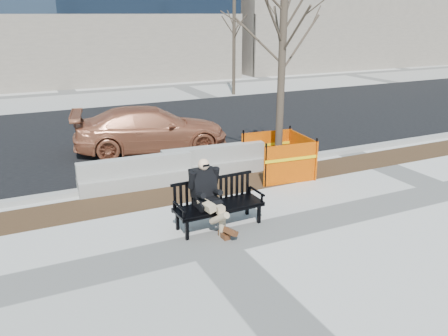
{
  "coord_description": "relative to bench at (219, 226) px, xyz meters",
  "views": [
    {
      "loc": [
        -3.02,
        -6.95,
        4.05
      ],
      "look_at": [
        0.86,
        1.2,
        0.99
      ],
      "focal_mm": 36.76,
      "sensor_mm": 36.0,
      "label": 1
    }
  ],
  "objects": [
    {
      "name": "sedan",
      "position": [
        0.38,
        5.75,
        0.0
      ],
      "size": [
        4.91,
        2.76,
        1.35
      ],
      "primitive_type": "imported",
      "rotation": [
        0.0,
        0.0,
        1.37
      ],
      "color": "#A45C3D",
      "rests_on": "ground"
    },
    {
      "name": "mulch_strip",
      "position": [
        -0.46,
        2.0,
        0.0
      ],
      "size": [
        40.0,
        1.2,
        0.02
      ],
      "primitive_type": "cube",
      "color": "#47301C",
      "rests_on": "ground"
    },
    {
      "name": "ground",
      "position": [
        -0.46,
        -0.6,
        0.0
      ],
      "size": [
        120.0,
        120.0,
        0.0
      ],
      "primitive_type": "plane",
      "color": "beige",
      "rests_on": "ground"
    },
    {
      "name": "far_tree_right",
      "position": [
        7.29,
        13.89,
        0.0
      ],
      "size": [
        2.41,
        2.41,
        5.05
      ],
      "primitive_type": null,
      "rotation": [
        0.0,
        0.0,
        0.36
      ],
      "color": "#483B2E",
      "rests_on": "ground"
    },
    {
      "name": "jersey_barrier_left",
      "position": [
        -0.92,
        2.79,
        0.0
      ],
      "size": [
        2.75,
        0.66,
        0.78
      ],
      "primitive_type": null,
      "rotation": [
        0.0,
        0.0,
        -0.04
      ],
      "color": "#9D9A93",
      "rests_on": "ground"
    },
    {
      "name": "tree_fence",
      "position": [
        2.69,
        2.12,
        0.0
      ],
      "size": [
        2.41,
        2.41,
        5.56
      ],
      "primitive_type": null,
      "rotation": [
        0.0,
        0.0,
        -0.09
      ],
      "color": "#FF6200",
      "rests_on": "ground"
    },
    {
      "name": "seated_man",
      "position": [
        -0.25,
        0.04,
        0.0
      ],
      "size": [
        0.65,
        1.04,
        1.43
      ],
      "primitive_type": null,
      "rotation": [
        0.0,
        0.0,
        0.04
      ],
      "color": "black",
      "rests_on": "ground"
    },
    {
      "name": "curb",
      "position": [
        -0.46,
        2.95,
        0.06
      ],
      "size": [
        60.0,
        0.25,
        0.12
      ],
      "primitive_type": "cube",
      "color": "#9E9B93",
      "rests_on": "ground"
    },
    {
      "name": "bench",
      "position": [
        0.0,
        0.0,
        0.0
      ],
      "size": [
        1.84,
        0.72,
        0.97
      ],
      "primitive_type": null,
      "rotation": [
        0.0,
        0.0,
        0.04
      ],
      "color": "black",
      "rests_on": "ground"
    },
    {
      "name": "jersey_barrier_right",
      "position": [
        1.19,
        2.86,
        0.0
      ],
      "size": [
        2.79,
        0.76,
        0.79
      ],
      "primitive_type": null,
      "rotation": [
        0.0,
        0.0,
        -0.08
      ],
      "color": "gray",
      "rests_on": "ground"
    },
    {
      "name": "asphalt_street",
      "position": [
        -0.46,
        8.2,
        0.0
      ],
      "size": [
        60.0,
        10.4,
        0.01
      ],
      "primitive_type": "cube",
      "color": "black",
      "rests_on": "ground"
    }
  ]
}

